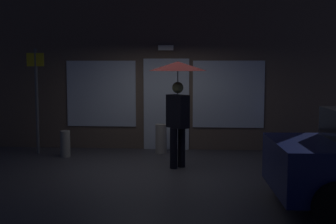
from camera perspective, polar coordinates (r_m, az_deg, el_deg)
ground_plane at (r=8.85m, az=-1.35°, el=-7.34°), size 18.00×18.00×0.00m
building_facade at (r=10.95m, az=-0.15°, el=5.57°), size 9.31×0.48×3.97m
person_with_umbrella at (r=8.79m, az=1.25°, el=3.50°), size 1.13×1.13×2.11m
street_sign_post at (r=10.70m, az=-16.38°, el=2.14°), size 0.40×0.07×2.42m
sidewalk_bollard at (r=10.43m, az=-0.89°, el=-3.42°), size 0.26×0.26×0.68m
sidewalk_bollard_2 at (r=10.26m, az=-12.94°, el=-3.97°), size 0.22×0.22×0.59m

